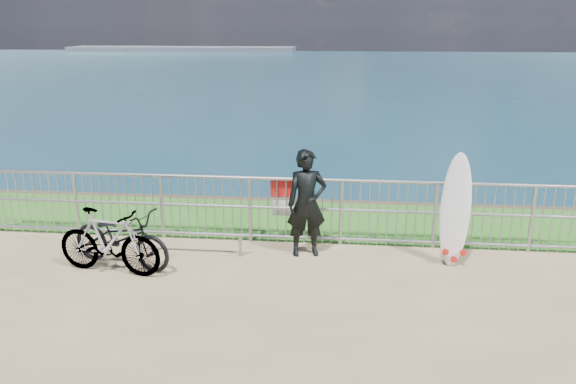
# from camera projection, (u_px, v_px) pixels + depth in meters

# --- Properties ---
(grass_strip) EXTENTS (120.00, 120.00, 0.00)m
(grass_strip) POSITION_uv_depth(u_px,v_px,m) (287.00, 219.00, 10.43)
(grass_strip) COLOR #26661C
(grass_strip) RESTS_ON ground
(seascape) EXTENTS (260.00, 260.00, 5.00)m
(seascape) POSITION_uv_depth(u_px,v_px,m) (183.00, 52.00, 153.76)
(seascape) COLOR brown
(seascape) RESTS_ON ground
(railing) EXTENTS (10.06, 0.10, 1.13)m
(railing) POSITION_uv_depth(u_px,v_px,m) (281.00, 209.00, 9.22)
(railing) COLOR #94979C
(railing) RESTS_ON ground
(surfer) EXTENTS (0.69, 0.54, 1.69)m
(surfer) POSITION_uv_depth(u_px,v_px,m) (307.00, 203.00, 8.65)
(surfer) COLOR black
(surfer) RESTS_ON ground
(surfboard) EXTENTS (0.53, 0.49, 1.70)m
(surfboard) POSITION_uv_depth(u_px,v_px,m) (455.00, 214.00, 8.37)
(surfboard) COLOR silver
(surfboard) RESTS_ON ground
(bicycle_near) EXTENTS (1.80, 1.08, 0.89)m
(bicycle_near) POSITION_uv_depth(u_px,v_px,m) (121.00, 238.00, 8.36)
(bicycle_near) COLOR black
(bicycle_near) RESTS_ON ground
(bicycle_far) EXTENTS (1.69, 0.73, 0.98)m
(bicycle_far) POSITION_uv_depth(u_px,v_px,m) (109.00, 241.00, 8.10)
(bicycle_far) COLOR black
(bicycle_far) RESTS_ON ground
(bike_rack) EXTENTS (1.83, 0.05, 0.38)m
(bike_rack) POSITION_uv_depth(u_px,v_px,m) (189.00, 236.00, 8.80)
(bike_rack) COLOR #94979C
(bike_rack) RESTS_ON ground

